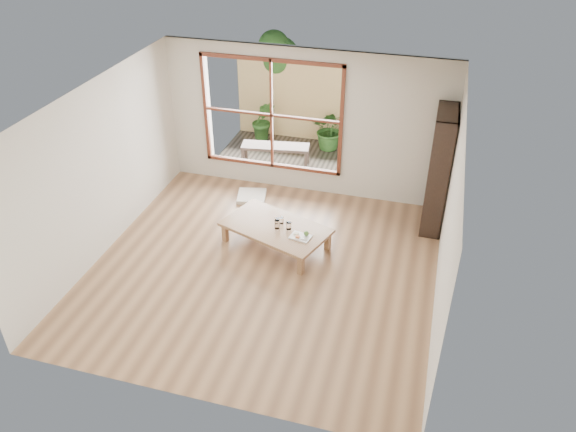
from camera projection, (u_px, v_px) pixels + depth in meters
The scene contains 15 objects.
ground at pixel (264, 268), 8.40m from camera, with size 5.00×5.00×0.00m, color #AC8056.
low_table at pixel (276, 229), 8.72m from camera, with size 1.82×1.39×0.35m.
floor_cushion at pixel (252, 196), 10.08m from camera, with size 0.49×0.49×0.07m, color beige.
bookshelf at pixel (439, 171), 8.86m from camera, with size 0.32×0.90×2.00m, color #31211B.
glass_tall at pixel (277, 224), 8.62m from camera, with size 0.08×0.08×0.14m, color silver.
glass_mid at pixel (289, 226), 8.61m from camera, with size 0.08×0.08×0.11m, color silver.
glass_short at pixel (281, 220), 8.75m from camera, with size 0.08×0.08×0.10m, color silver.
glass_small at pixel (278, 220), 8.77m from camera, with size 0.06×0.06×0.08m, color silver.
food_tray at pixel (302, 236), 8.44m from camera, with size 0.34×0.27×0.10m.
deck at pixel (289, 158), 11.41m from camera, with size 2.80×2.00×0.05m, color #3C352C.
garden_bench at pixel (275, 148), 10.94m from camera, with size 1.36×0.58×0.42m.
bamboo_fence at pixel (302, 99), 11.73m from camera, with size 2.80×0.06×1.80m, color #DEB972.
shrub_right at pixel (331, 129), 11.50m from camera, with size 0.78×0.67×0.86m, color #2E561F.
shrub_left at pixel (263, 120), 11.85m from camera, with size 0.49×0.40×0.89m, color #2E561F.
garden_tree at pixel (275, 57), 11.73m from camera, with size 1.04×0.85×2.22m.
Camera 1 is at (2.15, -6.28, 5.21)m, focal length 35.00 mm.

